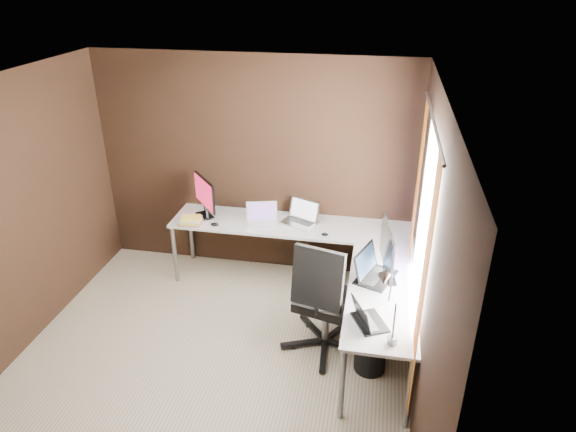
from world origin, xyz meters
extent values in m
cube|color=beige|center=(0.00, 0.00, 0.00)|extent=(3.60, 3.60, 0.00)
cube|color=white|center=(0.00, 0.00, 2.50)|extent=(3.60, 3.60, 0.00)
cube|color=black|center=(0.00, 1.80, 1.25)|extent=(3.60, 0.00, 2.50)
cube|color=black|center=(0.00, -1.80, 1.25)|extent=(3.60, 0.00, 2.50)
cube|color=black|center=(-1.80, 0.00, 1.25)|extent=(0.00, 3.60, 2.50)
cube|color=black|center=(1.80, 0.00, 1.25)|extent=(0.00, 3.60, 2.50)
cube|color=white|center=(1.79, 0.35, 1.45)|extent=(0.00, 1.00, 1.30)
cube|color=orange|center=(1.75, -0.38, 1.25)|extent=(0.01, 0.35, 2.00)
cube|color=orange|center=(1.75, 1.07, 1.25)|extent=(0.01, 0.35, 2.00)
cylinder|color=slate|center=(1.75, 0.35, 2.28)|extent=(0.02, 1.90, 0.02)
cube|color=white|center=(0.48, 1.50, 0.71)|extent=(2.65, 0.60, 0.03)
cube|color=white|center=(1.50, 0.38, 0.71)|extent=(0.60, 1.65, 0.03)
cylinder|color=slate|center=(-0.81, 1.24, 0.35)|extent=(0.05, 0.05, 0.70)
cylinder|color=slate|center=(-0.81, 1.76, 0.35)|extent=(0.05, 0.05, 0.70)
cylinder|color=slate|center=(1.24, -0.41, 0.35)|extent=(0.05, 0.05, 0.70)
cylinder|color=slate|center=(1.76, -0.41, 0.35)|extent=(0.05, 0.05, 0.70)
cylinder|color=slate|center=(1.76, 1.76, 0.35)|extent=(0.05, 0.05, 0.70)
cube|color=white|center=(1.43, 1.15, 0.30)|extent=(0.42, 0.50, 0.60)
cube|color=black|center=(-0.52, 1.51, 0.74)|extent=(0.26, 0.27, 0.01)
cube|color=black|center=(-0.50, 1.52, 0.80)|extent=(0.06, 0.06, 0.11)
cube|color=black|center=(-0.50, 1.52, 1.02)|extent=(0.36, 0.42, 0.34)
cube|color=#BD1439|center=(-0.51, 1.51, 1.02)|extent=(0.33, 0.38, 0.31)
cube|color=black|center=(1.53, 0.59, 0.74)|extent=(0.19, 0.27, 0.01)
cube|color=black|center=(1.51, 0.58, 0.80)|extent=(0.04, 0.06, 0.11)
cube|color=black|center=(1.51, 0.58, 1.06)|extent=(0.12, 0.64, 0.40)
cube|color=#302ABD|center=(1.53, 0.59, 1.06)|extent=(0.10, 0.61, 0.37)
cube|color=white|center=(0.17, 1.43, 0.74)|extent=(0.39, 0.31, 0.02)
cube|color=white|center=(0.15, 1.52, 0.85)|extent=(0.34, 0.15, 0.21)
cube|color=#674C89|center=(0.15, 1.51, 0.85)|extent=(0.30, 0.12, 0.18)
cube|color=silver|center=(0.57, 1.53, 0.74)|extent=(0.45, 0.39, 0.02)
cube|color=silver|center=(0.61, 1.62, 0.86)|extent=(0.37, 0.21, 0.23)
cube|color=silver|center=(0.61, 1.62, 0.86)|extent=(0.32, 0.18, 0.20)
cube|color=black|center=(1.44, 0.58, 0.74)|extent=(0.41, 0.49, 0.02)
cube|color=black|center=(1.34, 0.62, 0.87)|extent=(0.22, 0.41, 0.26)
cube|color=#18283D|center=(1.34, 0.62, 0.87)|extent=(0.19, 0.36, 0.22)
cube|color=black|center=(1.41, -0.09, 0.74)|extent=(0.33, 0.37, 0.02)
cube|color=black|center=(1.34, -0.13, 0.84)|extent=(0.19, 0.30, 0.19)
cube|color=#BA4D73|center=(1.35, -0.12, 0.84)|extent=(0.16, 0.27, 0.17)
cube|color=#A47958|center=(-0.60, 1.30, 0.74)|extent=(0.25, 0.21, 0.02)
cube|color=yellow|center=(-0.60, 1.30, 0.76)|extent=(0.24, 0.20, 0.02)
cube|color=beige|center=(-0.60, 1.30, 0.78)|extent=(0.26, 0.22, 0.02)
cube|color=yellow|center=(-0.60, 1.30, 0.80)|extent=(0.25, 0.21, 0.01)
ellipsoid|color=black|center=(-0.33, 1.30, 0.75)|extent=(0.10, 0.07, 0.04)
ellipsoid|color=black|center=(0.88, 1.30, 0.74)|extent=(0.08, 0.06, 0.03)
cylinder|color=slate|center=(1.59, -0.30, 0.76)|extent=(0.08, 0.08, 0.06)
cylinder|color=slate|center=(1.59, -0.30, 0.94)|extent=(0.02, 0.02, 0.30)
cylinder|color=slate|center=(1.54, -0.27, 1.15)|extent=(0.02, 0.17, 0.23)
cone|color=slate|center=(1.49, -0.20, 1.23)|extent=(0.10, 0.12, 0.13)
cylinder|color=slate|center=(1.01, 0.46, 0.27)|extent=(0.07, 0.07, 0.41)
cube|color=black|center=(1.01, 0.46, 0.51)|extent=(0.61, 0.61, 0.09)
cube|color=black|center=(0.95, 0.22, 0.89)|extent=(0.48, 0.24, 0.55)
cylinder|color=black|center=(1.45, 0.20, 0.16)|extent=(0.36, 0.36, 0.33)
camera|label=1|loc=(1.39, -3.45, 3.31)|focal=32.00mm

